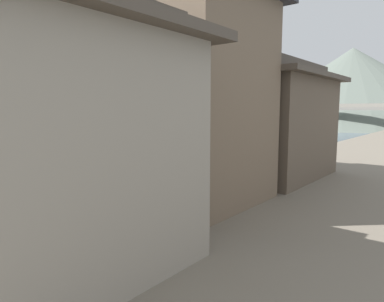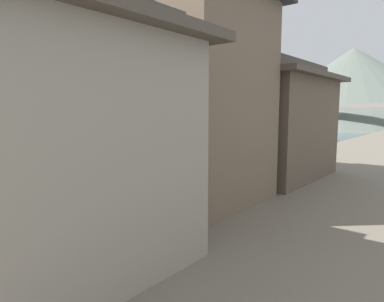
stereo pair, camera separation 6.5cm
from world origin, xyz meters
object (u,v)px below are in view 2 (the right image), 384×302
(boat_midriver_upstream, at_px, (331,143))
(stone_bridge, at_px, (347,113))
(house_waterfront_tall, at_px, (276,121))
(boat_moored_far, at_px, (296,150))
(house_waterfront_second, at_px, (200,92))
(boat_midriver_drifting, at_px, (238,166))
(mooring_post_dock_mid, at_px, (207,168))
(house_waterfront_nearest, at_px, (4,140))
(boat_moored_second, at_px, (150,189))
(boat_moored_nearest, at_px, (301,147))

(boat_midriver_upstream, distance_m, stone_bridge, 29.12)
(house_waterfront_tall, bearing_deg, boat_midriver_upstream, 100.50)
(house_waterfront_tall, xyz_separation_m, stone_bridge, (-10.47, 54.44, -0.05))
(boat_moored_far, xyz_separation_m, house_waterfront_second, (5.27, -23.00, 4.84))
(boat_midriver_drifting, distance_m, mooring_post_dock_mid, 8.14)
(house_waterfront_nearest, distance_m, house_waterfront_tall, 13.96)
(boat_midriver_drifting, bearing_deg, house_waterfront_nearest, -72.95)
(boat_midriver_drifting, xyz_separation_m, mooring_post_dock_mid, (2.65, -7.62, 1.14))
(mooring_post_dock_mid, bearing_deg, house_waterfront_nearest, -74.43)
(house_waterfront_tall, bearing_deg, boat_midriver_drifting, 137.05)
(house_waterfront_tall, bearing_deg, mooring_post_dock_mid, -135.30)
(boat_moored_second, xyz_separation_m, house_waterfront_tall, (5.13, 4.49, 3.66))
(stone_bridge, bearing_deg, house_waterfront_tall, -79.11)
(house_waterfront_nearest, bearing_deg, house_waterfront_second, 94.54)
(boat_moored_second, distance_m, boat_midriver_upstream, 30.58)
(boat_midriver_drifting, distance_m, house_waterfront_nearest, 20.12)
(boat_midriver_upstream, xyz_separation_m, mooring_post_dock_mid, (2.15, -28.74, 1.03))
(boat_midriver_drifting, distance_m, house_waterfront_tall, 8.14)
(boat_moored_second, relative_size, house_waterfront_nearest, 0.53)
(boat_midriver_upstream, distance_m, house_waterfront_second, 33.30)
(boat_moored_second, bearing_deg, house_waterfront_tall, 41.18)
(boat_moored_nearest, height_order, boat_midriver_upstream, boat_midriver_upstream)
(boat_midriver_drifting, bearing_deg, house_waterfront_second, -65.59)
(boat_moored_nearest, distance_m, house_waterfront_second, 28.42)
(boat_midriver_drifting, bearing_deg, boat_midriver_upstream, 88.66)
(boat_moored_nearest, xyz_separation_m, boat_midriver_upstream, (1.73, 5.38, 0.13))
(boat_moored_nearest, xyz_separation_m, house_waterfront_tall, (6.56, -20.71, 3.67))
(boat_midriver_upstream, relative_size, house_waterfront_nearest, 0.62)
(house_waterfront_tall, xyz_separation_m, mooring_post_dock_mid, (-2.68, -2.65, -2.50))
(house_waterfront_tall, relative_size, stone_bridge, 0.28)
(boat_midriver_drifting, bearing_deg, boat_moored_second, -88.81)
(stone_bridge, bearing_deg, boat_moored_nearest, -83.38)
(house_waterfront_second, bearing_deg, stone_bridge, 99.64)
(boat_moored_second, distance_m, house_waterfront_nearest, 11.59)
(boat_midriver_drifting, relative_size, house_waterfront_tall, 0.44)
(house_waterfront_tall, height_order, stone_bridge, house_waterfront_tall)
(boat_moored_far, height_order, house_waterfront_nearest, house_waterfront_nearest)
(house_waterfront_second, distance_m, house_waterfront_tall, 6.65)
(house_waterfront_nearest, height_order, house_waterfront_second, house_waterfront_second)
(house_waterfront_tall, height_order, mooring_post_dock_mid, house_waterfront_tall)
(boat_midriver_drifting, distance_m, house_waterfront_second, 13.55)
(boat_moored_far, xyz_separation_m, boat_midriver_upstream, (0.56, 9.60, -0.01))
(boat_moored_second, distance_m, boat_midriver_drifting, 9.46)
(house_waterfront_second, bearing_deg, boat_moored_second, 157.98)
(boat_midriver_drifting, bearing_deg, boat_moored_nearest, 94.47)
(boat_moored_far, bearing_deg, boat_midriver_upstream, 86.67)
(boat_moored_second, height_order, house_waterfront_second, house_waterfront_second)
(boat_moored_nearest, relative_size, mooring_post_dock_mid, 4.21)
(boat_midriver_upstream, bearing_deg, house_waterfront_tall, -79.50)
(boat_moored_nearest, bearing_deg, stone_bridge, 96.62)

